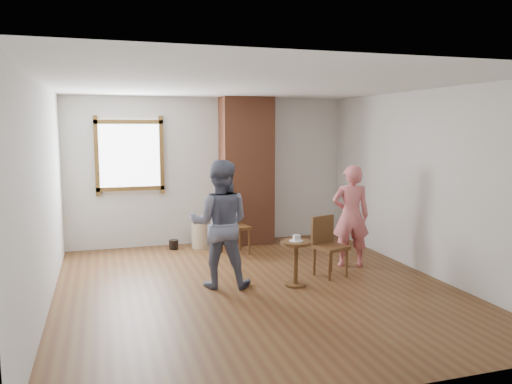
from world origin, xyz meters
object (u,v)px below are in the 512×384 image
at_px(dining_chair_left, 233,223).
at_px(side_table, 296,256).
at_px(dining_chair_right, 327,243).
at_px(person_pink, 351,216).
at_px(man, 220,224).
at_px(stoneware_crock, 202,234).

height_order(dining_chair_left, side_table, dining_chair_left).
xyz_separation_m(dining_chair_right, person_pink, (0.54, 0.34, 0.29)).
xyz_separation_m(dining_chair_left, man, (-0.60, -1.64, 0.33)).
relative_size(dining_chair_left, side_table, 1.49).
bearing_deg(dining_chair_left, side_table, -90.60).
bearing_deg(man, dining_chair_right, -161.51).
xyz_separation_m(dining_chair_left, dining_chair_right, (0.94, -1.62, -0.03)).
height_order(dining_chair_right, side_table, dining_chair_right).
bearing_deg(dining_chair_right, stoneware_crock, 105.60).
height_order(side_table, person_pink, person_pink).
height_order(dining_chair_left, dining_chair_right, dining_chair_left).
bearing_deg(person_pink, dining_chair_left, -23.93).
relative_size(side_table, man, 0.36).
xyz_separation_m(dining_chair_right, side_table, (-0.60, -0.30, -0.07)).
bearing_deg(side_table, dining_chair_right, 26.95).
distance_m(dining_chair_right, side_table, 0.67).
relative_size(dining_chair_left, dining_chair_right, 1.07).
bearing_deg(dining_chair_left, stoneware_crock, 117.13).
distance_m(stoneware_crock, dining_chair_right, 2.57).
relative_size(dining_chair_right, man, 0.50).
xyz_separation_m(side_table, man, (-0.95, 0.28, 0.43)).
relative_size(man, person_pink, 1.09).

